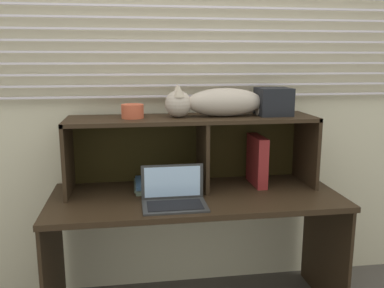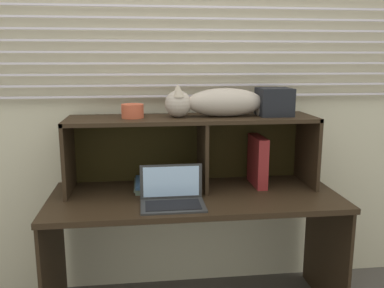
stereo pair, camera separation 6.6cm
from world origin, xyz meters
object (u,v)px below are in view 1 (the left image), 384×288
object	(u,v)px
cat	(217,102)
laptop	(174,197)
small_basket	(133,111)
storage_box	(273,102)
binder_upright	(257,160)
book_stack	(150,185)

from	to	relation	value
cat	laptop	world-z (taller)	cat
cat	laptop	distance (m)	0.60
small_basket	storage_box	size ratio (longest dim) A/B	0.65
laptop	storage_box	size ratio (longest dim) A/B	1.74
cat	binder_upright	size ratio (longest dim) A/B	2.53
binder_upright	small_basket	xyz separation A→B (m)	(-0.72, 0.00, 0.31)
cat	storage_box	world-z (taller)	cat
laptop	book_stack	distance (m)	0.30
book_stack	small_basket	xyz separation A→B (m)	(-0.09, -0.00, 0.43)
cat	laptop	xyz separation A→B (m)	(-0.28, -0.28, -0.45)
small_basket	storage_box	xyz separation A→B (m)	(0.81, 0.00, 0.04)
cat	binder_upright	distance (m)	0.43
cat	storage_box	size ratio (longest dim) A/B	3.91
cat	book_stack	bearing A→B (deg)	179.30
book_stack	storage_box	bearing A→B (deg)	-0.37
cat	laptop	bearing A→B (deg)	-134.77
storage_box	binder_upright	bearing A→B (deg)	180.00
laptop	storage_box	distance (m)	0.81
laptop	storage_box	world-z (taller)	storage_box
binder_upright	book_stack	world-z (taller)	binder_upright
cat	small_basket	bearing A→B (deg)	-180.00
cat	binder_upright	world-z (taller)	cat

